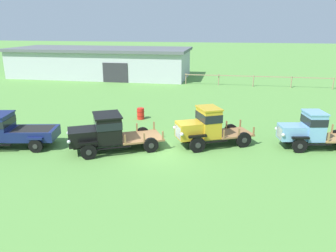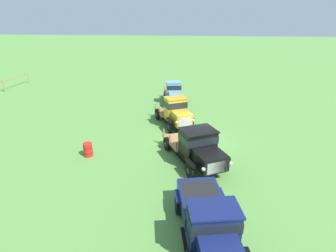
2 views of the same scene
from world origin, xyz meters
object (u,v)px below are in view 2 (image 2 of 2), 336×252
at_px(vintage_truck_second_in_line, 199,147).
at_px(vintage_truck_midrow_center, 176,112).
at_px(oil_drum_beside_row, 88,150).
at_px(vintage_truck_foreground_near, 210,224).
at_px(vintage_truck_far_side, 174,93).

distance_m(vintage_truck_second_in_line, vintage_truck_midrow_center, 5.81).
bearing_deg(oil_drum_beside_row, vintage_truck_foreground_near, -130.29).
height_order(vintage_truck_far_side, oil_drum_beside_row, vintage_truck_far_side).
height_order(vintage_truck_foreground_near, oil_drum_beside_row, vintage_truck_foreground_near).
bearing_deg(vintage_truck_second_in_line, oil_drum_beside_row, 87.90).
bearing_deg(vintage_truck_foreground_near, vintage_truck_far_side, 9.80).
bearing_deg(vintage_truck_second_in_line, vintage_truck_midrow_center, 17.78).
xyz_separation_m(vintage_truck_far_side, oil_drum_beside_row, (-11.20, 4.15, -0.69)).
bearing_deg(vintage_truck_second_in_line, vintage_truck_far_side, 12.44).
distance_m(vintage_truck_second_in_line, vintage_truck_far_side, 11.72).
distance_m(vintage_truck_midrow_center, vintage_truck_far_side, 5.97).
relative_size(vintage_truck_foreground_near, vintage_truck_far_side, 1.17).
relative_size(vintage_truck_midrow_center, oil_drum_beside_row, 5.60).
xyz_separation_m(vintage_truck_foreground_near, oil_drum_beside_row, (6.05, 7.14, -0.58)).
relative_size(vintage_truck_second_in_line, vintage_truck_far_side, 1.17).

